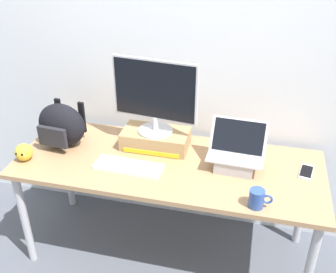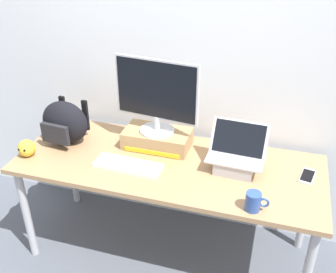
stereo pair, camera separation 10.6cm
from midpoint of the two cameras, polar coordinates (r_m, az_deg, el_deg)
name	(u,v)px [view 1 (the left image)]	position (r m, az deg, el deg)	size (l,w,h in m)	color
ground_plane	(168,249)	(2.85, -1.11, -15.89)	(20.00, 20.00, 0.00)	#515660
back_wall	(185,46)	(2.54, 1.30, 12.87)	(7.00, 0.10, 2.60)	silver
desk	(168,172)	(2.43, -1.26, -5.11)	(1.84, 0.71, 0.72)	#A87F56
toner_box_yellow	(156,139)	(2.52, -2.99, -0.35)	(0.42, 0.23, 0.11)	#A88456
desktop_monitor	(155,96)	(2.38, -3.19, 5.86)	(0.53, 0.22, 0.47)	silver
open_laptop	(236,158)	(2.34, 8.43, -3.06)	(0.33, 0.23, 0.28)	#ADADB2
external_keyboard	(128,166)	(2.35, -7.00, -4.30)	(0.41, 0.16, 0.02)	white
messenger_backpack	(62,125)	(2.60, -16.18, 1.58)	(0.33, 0.26, 0.28)	black
coffee_mug	(257,198)	(2.07, 11.25, -8.76)	(0.12, 0.08, 0.10)	#2D4C93
cell_phone	(306,172)	(2.42, 18.07, -4.88)	(0.10, 0.17, 0.01)	silver
plush_toy	(24,152)	(2.56, -21.14, -2.13)	(0.11, 0.11, 0.11)	gold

